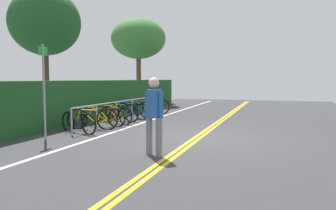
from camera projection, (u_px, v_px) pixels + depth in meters
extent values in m
cube|color=#353538|center=(198.00, 138.00, 9.25)|extent=(34.16, 11.57, 0.05)
cube|color=gold|center=(201.00, 137.00, 9.23)|extent=(30.75, 0.10, 0.00)
cube|color=gold|center=(196.00, 137.00, 9.28)|extent=(30.75, 0.10, 0.00)
cube|color=white|center=(114.00, 132.00, 10.12)|extent=(30.75, 0.12, 0.00)
cylinder|color=#9EA0A5|center=(72.00, 122.00, 9.48)|extent=(0.05, 0.05, 0.79)
cylinder|color=#9EA0A5|center=(97.00, 117.00, 10.79)|extent=(0.05, 0.05, 0.79)
cylinder|color=#9EA0A5|center=(116.00, 113.00, 12.09)|extent=(0.05, 0.05, 0.79)
cylinder|color=#9EA0A5|center=(132.00, 109.00, 13.40)|extent=(0.05, 0.05, 0.79)
cylinder|color=#9EA0A5|center=(145.00, 107.00, 14.71)|extent=(0.05, 0.05, 0.79)
cylinder|color=#9EA0A5|center=(156.00, 104.00, 16.01)|extent=(0.05, 0.05, 0.79)
cylinder|color=#9EA0A5|center=(124.00, 101.00, 12.72)|extent=(6.92, 0.04, 0.04)
torus|color=black|center=(68.00, 122.00, 10.27)|extent=(0.28, 0.64, 0.66)
torus|color=black|center=(89.00, 125.00, 9.63)|extent=(0.28, 0.64, 0.66)
cylinder|color=black|center=(76.00, 120.00, 10.03)|extent=(0.23, 0.57, 0.45)
cylinder|color=black|center=(77.00, 114.00, 9.97)|extent=(0.27, 0.68, 0.07)
cylinder|color=black|center=(83.00, 122.00, 9.81)|extent=(0.09, 0.17, 0.41)
cylinder|color=black|center=(85.00, 126.00, 9.75)|extent=(0.16, 0.36, 0.17)
cylinder|color=black|center=(86.00, 120.00, 9.69)|extent=(0.12, 0.25, 0.28)
cylinder|color=black|center=(69.00, 117.00, 10.23)|extent=(0.08, 0.14, 0.30)
cube|color=black|center=(84.00, 114.00, 9.75)|extent=(0.14, 0.22, 0.05)
cylinder|color=black|center=(70.00, 111.00, 10.18)|extent=(0.44, 0.18, 0.03)
torus|color=black|center=(77.00, 119.00, 10.69)|extent=(0.21, 0.72, 0.73)
torus|color=black|center=(107.00, 119.00, 10.58)|extent=(0.21, 0.72, 0.73)
cylinder|color=yellow|center=(88.00, 117.00, 10.64)|extent=(0.16, 0.58, 0.50)
cylinder|color=yellow|center=(90.00, 110.00, 10.62)|extent=(0.18, 0.68, 0.07)
cylinder|color=yellow|center=(99.00, 117.00, 10.60)|extent=(0.07, 0.17, 0.45)
cylinder|color=yellow|center=(102.00, 122.00, 10.60)|extent=(0.11, 0.37, 0.18)
cylinder|color=yellow|center=(104.00, 115.00, 10.58)|extent=(0.09, 0.25, 0.31)
cylinder|color=yellow|center=(79.00, 114.00, 10.67)|extent=(0.06, 0.14, 0.33)
cube|color=black|center=(100.00, 110.00, 10.58)|extent=(0.12, 0.21, 0.05)
cylinder|color=yellow|center=(80.00, 108.00, 10.65)|extent=(0.46, 0.12, 0.03)
torus|color=black|center=(89.00, 117.00, 11.49)|extent=(0.07, 0.68, 0.68)
torus|color=black|center=(117.00, 118.00, 11.15)|extent=(0.07, 0.68, 0.68)
cylinder|color=orange|center=(99.00, 115.00, 11.36)|extent=(0.04, 0.62, 0.47)
cylinder|color=orange|center=(101.00, 109.00, 11.32)|extent=(0.05, 0.75, 0.07)
cylinder|color=orange|center=(108.00, 116.00, 11.24)|extent=(0.04, 0.18, 0.42)
cylinder|color=orange|center=(112.00, 120.00, 11.22)|extent=(0.04, 0.40, 0.17)
cylinder|color=orange|center=(113.00, 114.00, 11.18)|extent=(0.04, 0.27, 0.29)
cylinder|color=orange|center=(90.00, 113.00, 11.46)|extent=(0.04, 0.14, 0.31)
cube|color=black|center=(110.00, 109.00, 11.20)|extent=(0.08, 0.20, 0.05)
cylinder|color=orange|center=(91.00, 107.00, 11.43)|extent=(0.46, 0.03, 0.03)
torus|color=black|center=(107.00, 114.00, 12.31)|extent=(0.27, 0.66, 0.68)
torus|color=black|center=(125.00, 116.00, 11.73)|extent=(0.27, 0.66, 0.68)
cylinder|color=orange|center=(114.00, 113.00, 12.09)|extent=(0.21, 0.53, 0.46)
cylinder|color=orange|center=(115.00, 108.00, 12.03)|extent=(0.24, 0.63, 0.07)
cylinder|color=orange|center=(120.00, 114.00, 11.89)|extent=(0.09, 0.16, 0.42)
cylinder|color=orange|center=(122.00, 118.00, 11.84)|extent=(0.15, 0.34, 0.17)
cylinder|color=orange|center=(123.00, 112.00, 11.78)|extent=(0.11, 0.24, 0.29)
cylinder|color=orange|center=(108.00, 111.00, 12.27)|extent=(0.08, 0.13, 0.31)
cube|color=black|center=(121.00, 108.00, 11.84)|extent=(0.14, 0.22, 0.05)
cylinder|color=orange|center=(109.00, 105.00, 12.23)|extent=(0.44, 0.17, 0.03)
torus|color=black|center=(112.00, 112.00, 13.02)|extent=(0.26, 0.72, 0.73)
torus|color=black|center=(131.00, 113.00, 12.45)|extent=(0.26, 0.72, 0.73)
cylinder|color=#198C38|center=(119.00, 110.00, 12.80)|extent=(0.19, 0.56, 0.50)
cylinder|color=#198C38|center=(120.00, 105.00, 12.75)|extent=(0.22, 0.67, 0.07)
cylinder|color=#198C38|center=(126.00, 111.00, 12.61)|extent=(0.08, 0.17, 0.45)
cylinder|color=#198C38|center=(128.00, 115.00, 12.56)|extent=(0.14, 0.36, 0.19)
cylinder|color=#198C38|center=(129.00, 109.00, 12.50)|extent=(0.10, 0.25, 0.31)
cylinder|color=#198C38|center=(113.00, 108.00, 12.98)|extent=(0.07, 0.14, 0.33)
cube|color=black|center=(127.00, 105.00, 12.55)|extent=(0.13, 0.21, 0.05)
cylinder|color=#198C38|center=(114.00, 103.00, 12.93)|extent=(0.45, 0.15, 0.03)
torus|color=black|center=(124.00, 110.00, 13.71)|extent=(0.25, 0.70, 0.71)
torus|color=black|center=(142.00, 112.00, 13.14)|extent=(0.25, 0.70, 0.71)
cylinder|color=#1947B7|center=(130.00, 109.00, 13.49)|extent=(0.19, 0.56, 0.49)
cylinder|color=#1947B7|center=(131.00, 104.00, 13.43)|extent=(0.22, 0.66, 0.07)
cylinder|color=#1947B7|center=(136.00, 110.00, 13.30)|extent=(0.08, 0.17, 0.44)
cylinder|color=#1947B7|center=(138.00, 113.00, 13.25)|extent=(0.14, 0.36, 0.18)
cylinder|color=#1947B7|center=(140.00, 108.00, 13.19)|extent=(0.10, 0.25, 0.30)
cylinder|color=#1947B7|center=(124.00, 107.00, 13.67)|extent=(0.07, 0.14, 0.32)
cube|color=black|center=(138.00, 104.00, 13.24)|extent=(0.13, 0.21, 0.05)
cylinder|color=#1947B7|center=(125.00, 102.00, 13.62)|extent=(0.45, 0.16, 0.03)
torus|color=black|center=(128.00, 109.00, 14.53)|extent=(0.25, 0.71, 0.72)
torus|color=black|center=(146.00, 110.00, 13.96)|extent=(0.25, 0.71, 0.72)
cylinder|color=#198C38|center=(135.00, 107.00, 14.31)|extent=(0.19, 0.57, 0.49)
cylinder|color=#198C38|center=(136.00, 102.00, 14.25)|extent=(0.22, 0.68, 0.07)
cylinder|color=#198C38|center=(141.00, 108.00, 14.11)|extent=(0.08, 0.17, 0.44)
cylinder|color=#198C38|center=(143.00, 111.00, 14.06)|extent=(0.13, 0.37, 0.18)
cylinder|color=#198C38|center=(144.00, 106.00, 14.01)|extent=(0.10, 0.25, 0.30)
cylinder|color=#198C38|center=(129.00, 105.00, 14.49)|extent=(0.07, 0.14, 0.33)
cube|color=black|center=(142.00, 102.00, 14.06)|extent=(0.13, 0.21, 0.05)
cylinder|color=#198C38|center=(130.00, 100.00, 14.44)|extent=(0.45, 0.15, 0.03)
torus|color=black|center=(138.00, 108.00, 15.04)|extent=(0.21, 0.67, 0.67)
torus|color=black|center=(157.00, 109.00, 14.49)|extent=(0.21, 0.67, 0.67)
cylinder|color=purple|center=(145.00, 107.00, 14.82)|extent=(0.17, 0.59, 0.46)
cylinder|color=purple|center=(146.00, 102.00, 14.77)|extent=(0.20, 0.71, 0.07)
cylinder|color=purple|center=(151.00, 107.00, 14.64)|extent=(0.07, 0.17, 0.41)
cylinder|color=purple|center=(153.00, 110.00, 14.59)|extent=(0.12, 0.38, 0.17)
cylinder|color=purple|center=(154.00, 106.00, 14.54)|extent=(0.09, 0.26, 0.29)
cylinder|color=purple|center=(139.00, 105.00, 15.00)|extent=(0.07, 0.14, 0.31)
cube|color=black|center=(152.00, 102.00, 14.58)|extent=(0.12, 0.21, 0.05)
cylinder|color=purple|center=(140.00, 101.00, 14.95)|extent=(0.45, 0.13, 0.03)
torus|color=black|center=(142.00, 106.00, 15.53)|extent=(0.20, 0.73, 0.73)
torus|color=black|center=(162.00, 107.00, 15.41)|extent=(0.20, 0.73, 0.73)
cylinder|color=silver|center=(149.00, 105.00, 15.48)|extent=(0.14, 0.55, 0.50)
cylinder|color=silver|center=(151.00, 100.00, 15.45)|extent=(0.17, 0.65, 0.07)
cylinder|color=silver|center=(156.00, 105.00, 15.44)|extent=(0.07, 0.16, 0.45)
cylinder|color=silver|center=(159.00, 108.00, 15.44)|extent=(0.10, 0.35, 0.19)
cylinder|color=silver|center=(160.00, 104.00, 15.41)|extent=(0.08, 0.24, 0.31)
cylinder|color=silver|center=(143.00, 103.00, 15.51)|extent=(0.06, 0.14, 0.33)
cube|color=black|center=(158.00, 100.00, 15.41)|extent=(0.12, 0.21, 0.05)
cylinder|color=silver|center=(144.00, 99.00, 15.49)|extent=(0.46, 0.12, 0.03)
cylinder|color=slate|center=(159.00, 137.00, 6.88)|extent=(0.14, 0.14, 0.84)
cylinder|color=slate|center=(149.00, 136.00, 7.05)|extent=(0.14, 0.14, 0.84)
cylinder|color=#2659A5|center=(154.00, 103.00, 6.91)|extent=(0.32, 0.32, 0.59)
sphere|color=beige|center=(154.00, 83.00, 6.87)|extent=(0.23, 0.23, 0.23)
cylinder|color=#2659A5|center=(161.00, 105.00, 6.78)|extent=(0.09, 0.09, 0.55)
cylinder|color=#2659A5|center=(147.00, 104.00, 7.03)|extent=(0.09, 0.09, 0.55)
cylinder|color=gray|center=(44.00, 93.00, 8.66)|extent=(0.06, 0.06, 2.57)
cube|color=#198C33|center=(43.00, 51.00, 8.58)|extent=(0.36, 0.04, 0.24)
cube|color=#1C4C21|center=(105.00, 98.00, 14.68)|extent=(15.92, 1.12, 1.59)
cylinder|color=#473323|center=(47.00, 85.00, 14.19)|extent=(0.21, 0.21, 2.81)
ellipsoid|color=#1C4C21|center=(45.00, 22.00, 13.97)|extent=(3.01, 3.01, 2.82)
cylinder|color=brown|center=(139.00, 81.00, 21.18)|extent=(0.30, 0.30, 3.08)
ellipsoid|color=#387533|center=(138.00, 39.00, 20.96)|extent=(3.51, 3.51, 2.60)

